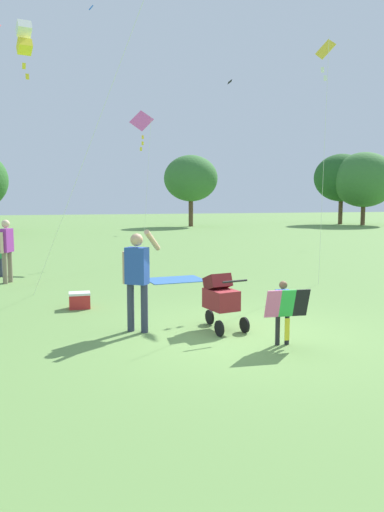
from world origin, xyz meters
The scene contains 12 objects.
ground_plane centered at (0.00, 0.00, 0.00)m, with size 120.00×120.00×0.00m, color #668E47.
treeline_distant centered at (4.53, 29.65, 3.81)m, with size 47.17×7.72×6.03m.
child_with_butterfly_kite centered at (0.44, -0.77, 0.64)m, with size 0.72×0.35×1.06m.
person_adult_flyer centered at (-1.72, 0.66, 1.06)m, with size 0.71×0.49×1.84m.
stroller centered at (-0.24, 0.44, 0.61)m, with size 0.68×1.12×1.03m.
kite_adult_black centered at (-3.69, 4.70, 6.04)m, with size 2.43×4.15×6.46m.
kite_orange_delta centered at (0.03, 11.07, 5.04)m, with size 0.86×2.75×5.65m.
kite_green_novelty centered at (3.80, 4.24, 5.89)m, with size 0.88×1.82×6.55m.
distant_kites_cluster centered at (-0.69, 23.85, 13.08)m, with size 31.58×15.85×6.88m.
person_sitting_far centered at (-4.48, 6.67, 1.04)m, with size 0.38×0.52×1.77m.
picnic_blanket centered at (0.16, 5.99, 0.01)m, with size 1.59×1.17×0.02m, color #3366B2.
cooler_box centered at (-2.66, 2.87, 0.18)m, with size 0.45×0.33×0.35m.
Camera 1 is at (-3.01, -8.19, 2.42)m, focal length 35.65 mm.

